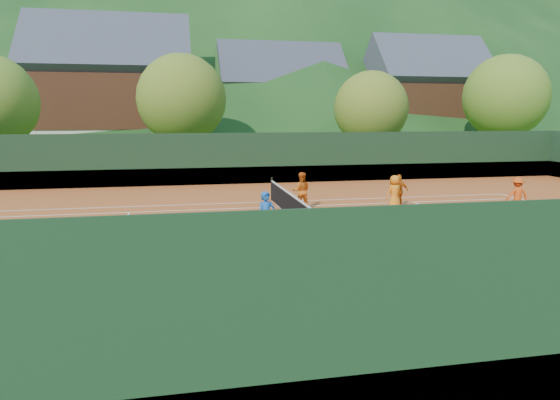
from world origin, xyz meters
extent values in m
plane|color=#2A5019|center=(0.00, 0.00, 0.00)|extent=(400.00, 400.00, 0.00)
cube|color=#AF4C1C|center=(0.00, 0.00, 0.01)|extent=(40.00, 24.00, 0.02)
imported|color=#18539E|center=(-1.61, -1.87, 0.84)|extent=(0.68, 0.54, 1.63)
imported|color=#D65C13|center=(0.80, 3.36, 0.83)|extent=(0.89, 0.76, 1.61)
imported|color=orange|center=(5.11, 2.96, 0.75)|extent=(0.87, 0.38, 1.46)
imported|color=orange|center=(4.65, 2.43, 0.77)|extent=(0.84, 0.66, 1.50)
imported|color=#D54A12|center=(9.54, 1.09, 0.75)|extent=(0.98, 0.61, 1.46)
sphere|color=#D2EB27|center=(-0.90, -4.75, 0.05)|extent=(0.07, 0.07, 0.07)
sphere|color=#D2EB27|center=(-7.53, -4.85, 0.05)|extent=(0.07, 0.07, 0.07)
sphere|color=#D2EB27|center=(-2.54, -3.92, 0.05)|extent=(0.07, 0.07, 0.07)
sphere|color=#D2EB27|center=(-3.03, -2.55, 0.05)|extent=(0.07, 0.07, 0.07)
sphere|color=#D2EB27|center=(4.79, -6.48, 0.05)|extent=(0.07, 0.07, 0.07)
sphere|color=#D2EB27|center=(-2.12, -6.84, 0.05)|extent=(0.07, 0.07, 0.07)
sphere|color=#D2EB27|center=(-6.22, -6.12, 0.05)|extent=(0.07, 0.07, 0.07)
sphere|color=#D2EB27|center=(-5.28, -8.21, 0.05)|extent=(0.07, 0.07, 0.07)
sphere|color=#D2EB27|center=(0.43, -3.12, 0.05)|extent=(0.07, 0.07, 0.07)
sphere|color=#D2EB27|center=(1.16, -3.95, 0.05)|extent=(0.07, 0.07, 0.07)
sphere|color=#D2EB27|center=(-5.01, -7.21, 0.05)|extent=(0.07, 0.07, 0.07)
sphere|color=#D2EB27|center=(-0.24, -2.71, 0.05)|extent=(0.07, 0.07, 0.07)
sphere|color=#D2EB27|center=(-7.51, -3.91, 0.05)|extent=(0.07, 0.07, 0.07)
sphere|color=#D2EB27|center=(-5.07, -2.07, 0.05)|extent=(0.07, 0.07, 0.07)
sphere|color=#D2EB27|center=(2.19, -0.97, 0.05)|extent=(0.07, 0.07, 0.07)
sphere|color=#D2EB27|center=(-4.67, -3.55, 0.05)|extent=(0.07, 0.07, 0.07)
sphere|color=#D2EB27|center=(2.70, -7.70, 0.05)|extent=(0.07, 0.07, 0.07)
sphere|color=#D2EB27|center=(-0.10, -7.89, 0.05)|extent=(0.07, 0.07, 0.07)
sphere|color=#D2EB27|center=(0.68, -5.67, 0.05)|extent=(0.07, 0.07, 0.07)
sphere|color=#D2EB27|center=(2.99, -1.08, 0.05)|extent=(0.07, 0.07, 0.07)
sphere|color=#D2EB27|center=(-5.65, -2.76, 0.05)|extent=(0.07, 0.07, 0.07)
sphere|color=#D2EB27|center=(3.99, -1.09, 0.05)|extent=(0.07, 0.07, 0.07)
sphere|color=#D2EB27|center=(3.47, -3.15, 0.05)|extent=(0.07, 0.07, 0.07)
sphere|color=#D2EB27|center=(-7.62, -4.40, 0.05)|extent=(0.07, 0.07, 0.07)
cube|color=silver|center=(0.00, -5.49, 0.02)|extent=(23.77, 0.06, 0.00)
cube|color=white|center=(0.00, 5.49, 0.02)|extent=(23.77, 0.06, 0.00)
cube|color=white|center=(0.00, -4.12, 0.02)|extent=(23.77, 0.06, 0.00)
cube|color=white|center=(0.00, 4.12, 0.02)|extent=(23.77, 0.06, 0.00)
cube|color=white|center=(-6.40, 0.00, 0.02)|extent=(0.06, 8.23, 0.00)
cube|color=white|center=(6.40, 0.00, 0.02)|extent=(0.06, 8.23, 0.00)
cube|color=white|center=(0.00, 0.00, 0.02)|extent=(12.80, 0.06, 0.00)
cube|color=white|center=(0.00, 0.00, 0.02)|extent=(0.06, 10.97, 0.00)
cube|color=black|center=(0.00, 0.00, 0.47)|extent=(0.03, 11.97, 0.90)
cube|color=white|center=(0.00, 0.00, 0.94)|extent=(0.05, 11.97, 0.06)
cylinder|color=black|center=(0.00, -5.99, 0.57)|extent=(0.10, 0.10, 1.10)
cylinder|color=black|center=(0.00, 5.99, 0.57)|extent=(0.10, 0.10, 1.10)
cube|color=black|center=(0.00, 12.00, 1.52)|extent=(40.00, 0.05, 3.00)
cube|color=#185426|center=(0.00, 12.00, 0.52)|extent=(40.40, 0.05, 1.00)
cube|color=black|center=(0.00, -12.00, 1.52)|extent=(40.00, 0.05, 3.00)
cube|color=#1A5B25|center=(0.00, -12.00, 0.52)|extent=(40.40, 0.05, 1.00)
cylinder|color=black|center=(-6.64, -5.16, 0.30)|extent=(0.02, 0.02, 0.55)
cylinder|color=black|center=(-6.09, -5.16, 0.30)|extent=(0.02, 0.02, 0.55)
cylinder|color=black|center=(-6.64, -4.61, 0.30)|extent=(0.02, 0.02, 0.55)
cylinder|color=black|center=(-6.09, -4.61, 0.30)|extent=(0.02, 0.02, 0.55)
cube|color=black|center=(-6.36, -4.89, 0.57)|extent=(0.55, 0.55, 0.02)
cube|color=black|center=(-6.36, -5.16, 0.80)|extent=(0.55, 0.02, 0.45)
cube|color=black|center=(-6.36, -4.61, 0.80)|extent=(0.55, 0.02, 0.45)
cube|color=black|center=(-6.64, -4.89, 0.80)|extent=(0.02, 0.55, 0.45)
cube|color=black|center=(-6.09, -4.89, 0.80)|extent=(0.02, 0.55, 0.45)
sphere|color=#CCE526|center=(-6.57, -5.09, 0.99)|extent=(0.07, 0.07, 0.07)
sphere|color=#CCE526|center=(-6.57, -4.95, 0.99)|extent=(0.07, 0.07, 0.07)
sphere|color=#CCE526|center=(-6.57, -4.82, 0.99)|extent=(0.07, 0.07, 0.07)
sphere|color=#CCE526|center=(-6.57, -4.68, 0.99)|extent=(0.07, 0.07, 0.07)
sphere|color=#CCE526|center=(-6.43, -5.09, 0.99)|extent=(0.07, 0.07, 0.07)
sphere|color=#CCE526|center=(-6.43, -4.95, 0.99)|extent=(0.07, 0.07, 0.07)
sphere|color=#CCE526|center=(-6.43, -4.82, 0.99)|extent=(0.07, 0.07, 0.07)
sphere|color=#CCE526|center=(-6.43, -4.68, 0.99)|extent=(0.07, 0.07, 0.07)
sphere|color=#CCE526|center=(-6.29, -5.09, 0.99)|extent=(0.07, 0.07, 0.07)
sphere|color=#CCE526|center=(-6.29, -4.95, 0.99)|extent=(0.07, 0.07, 0.07)
sphere|color=#CCE526|center=(-6.29, -4.82, 0.99)|extent=(0.07, 0.07, 0.07)
sphere|color=#CCE526|center=(-6.29, -4.68, 0.99)|extent=(0.07, 0.07, 0.07)
sphere|color=#CCE526|center=(-6.16, -5.09, 0.99)|extent=(0.07, 0.07, 0.07)
sphere|color=#CCE526|center=(-6.16, -4.95, 0.99)|extent=(0.07, 0.07, 0.07)
sphere|color=#CCE526|center=(-6.16, -4.82, 0.99)|extent=(0.07, 0.07, 0.07)
sphere|color=#CCE526|center=(-6.16, -4.68, 0.99)|extent=(0.07, 0.07, 0.07)
cube|color=beige|center=(-10.00, 30.00, 1.44)|extent=(12.00, 9.00, 2.88)
cube|color=#381B0F|center=(-10.00, 30.00, 5.12)|extent=(12.24, 9.18, 4.48)
cube|color=#414148|center=(-10.00, 30.00, 7.96)|extent=(13.80, 9.93, 9.93)
cube|color=beige|center=(6.00, 34.00, 1.26)|extent=(11.00, 8.00, 2.52)
cube|color=#361F0E|center=(6.00, 34.00, 4.48)|extent=(11.22, 8.16, 3.92)
cube|color=#3D3D44|center=(6.00, 34.00, 7.04)|extent=(12.65, 8.82, 8.82)
cube|color=beige|center=(20.00, 30.00, 1.35)|extent=(10.00, 8.00, 2.70)
cube|color=#331B0E|center=(20.00, 30.00, 4.80)|extent=(10.20, 8.16, 4.20)
cube|color=#414249|center=(20.00, 30.00, 7.50)|extent=(11.50, 8.82, 8.82)
cylinder|color=#3E2719|center=(-4.00, 20.00, 1.44)|extent=(0.36, 0.36, 2.88)
sphere|color=#4A6D1D|center=(-4.00, 20.00, 5.20)|extent=(6.40, 6.40, 6.40)
cylinder|color=#3D2718|center=(10.00, 19.00, 1.26)|extent=(0.36, 0.36, 2.52)
sphere|color=#516F1D|center=(10.00, 19.00, 4.55)|extent=(5.60, 5.60, 5.60)
cylinder|color=#402B19|center=(22.00, 20.00, 1.53)|extent=(0.36, 0.36, 3.06)
sphere|color=#46731E|center=(22.00, 20.00, 5.53)|extent=(6.80, 6.80, 6.80)
camera|label=1|loc=(-4.22, -17.15, 4.02)|focal=32.00mm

